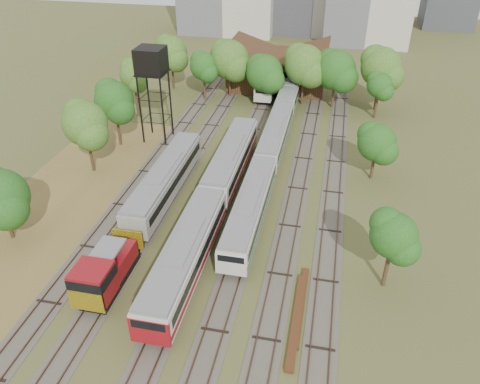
% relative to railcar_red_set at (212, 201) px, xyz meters
% --- Properties ---
extents(ground, '(240.00, 240.00, 0.00)m').
position_rel_railcar_red_set_xyz_m(ground, '(2.00, -17.58, -2.01)').
color(ground, '#475123').
rests_on(ground, ground).
extents(dry_grass_patch, '(14.00, 60.00, 0.04)m').
position_rel_railcar_red_set_xyz_m(dry_grass_patch, '(-16.00, -9.58, -1.99)').
color(dry_grass_patch, brown).
rests_on(dry_grass_patch, ground).
extents(tracks, '(24.60, 80.00, 0.19)m').
position_rel_railcar_red_set_xyz_m(tracks, '(1.33, 7.42, -1.96)').
color(tracks, '#4C473D').
rests_on(tracks, ground).
extents(railcar_red_set, '(3.07, 34.57, 3.79)m').
position_rel_railcar_red_set_xyz_m(railcar_red_set, '(0.00, 0.00, 0.00)').
color(railcar_red_set, black).
rests_on(railcar_red_set, ground).
extents(railcar_green_set, '(2.76, 52.08, 3.41)m').
position_rel_railcar_red_set_xyz_m(railcar_green_set, '(4.00, 17.15, -0.20)').
color(railcar_green_set, black).
rests_on(railcar_green_set, ground).
extents(railcar_rear, '(2.78, 16.08, 3.43)m').
position_rel_railcar_red_set_xyz_m(railcar_rear, '(0.00, 38.36, -0.19)').
color(railcar_rear, black).
rests_on(railcar_rear, ground).
extents(shunter_locomotive, '(2.91, 8.10, 3.81)m').
position_rel_railcar_red_set_xyz_m(shunter_locomotive, '(-6.00, -12.03, -0.15)').
color(shunter_locomotive, black).
rests_on(shunter_locomotive, ground).
extents(old_grey_coach, '(2.92, 18.00, 3.61)m').
position_rel_railcar_red_set_xyz_m(old_grey_coach, '(-6.00, 2.90, -0.04)').
color(old_grey_coach, black).
rests_on(old_grey_coach, ground).
extents(water_tower, '(3.57, 3.57, 12.34)m').
position_rel_railcar_red_set_xyz_m(water_tower, '(-11.92, 16.38, 8.40)').
color(water_tower, black).
rests_on(water_tower, ground).
extents(rail_pile_near, '(0.66, 9.85, 0.33)m').
position_rel_railcar_red_set_xyz_m(rail_pile_near, '(10.00, -12.06, -1.84)').
color(rail_pile_near, '#553018').
rests_on(rail_pile_near, ground).
extents(rail_pile_far, '(0.55, 8.79, 0.29)m').
position_rel_railcar_red_set_xyz_m(rail_pile_far, '(10.20, -10.53, -1.86)').
color(rail_pile_far, '#553018').
rests_on(rail_pile_far, ground).
extents(maintenance_shed, '(16.45, 11.55, 7.58)m').
position_rel_railcar_red_set_xyz_m(maintenance_shed, '(1.00, 40.40, 0.91)').
color(maintenance_shed, '#3A2015').
rests_on(maintenance_shed, ground).
extents(tree_band_left, '(8.37, 54.94, 8.74)m').
position_rel_railcar_red_set_xyz_m(tree_band_left, '(-17.53, -3.07, 3.32)').
color(tree_band_left, '#382616').
rests_on(tree_band_left, ground).
extents(tree_band_far, '(39.10, 9.45, 9.67)m').
position_rel_railcar_red_set_xyz_m(tree_band_far, '(1.85, 33.08, 3.98)').
color(tree_band_far, '#382616').
rests_on(tree_band_far, ground).
extents(tree_band_right, '(4.89, 39.97, 7.23)m').
position_rel_railcar_red_set_xyz_m(tree_band_right, '(16.60, 10.80, 2.92)').
color(tree_band_right, '#382616').
rests_on(tree_band_right, ground).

